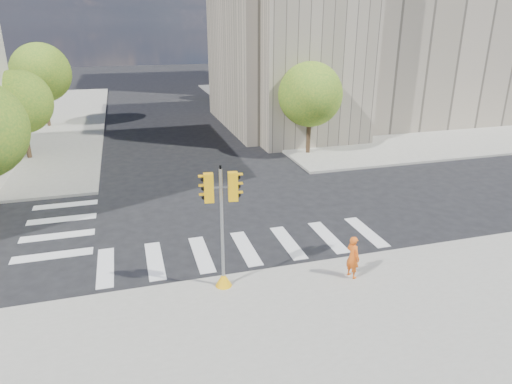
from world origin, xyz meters
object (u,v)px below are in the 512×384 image
lamp_near (296,79)px  photographer (353,257)px  traffic_signal (222,238)px  lamp_far (246,63)px

lamp_near → photographer: size_ratio=5.23×
traffic_signal → photographer: traffic_signal is taller
lamp_near → traffic_signal: (-9.59, -18.67, -2.63)m
photographer → lamp_far: bearing=-26.4°
lamp_near → traffic_signal: 21.15m
lamp_near → traffic_signal: bearing=-117.2°
lamp_near → traffic_signal: size_ratio=1.90×
lamp_near → lamp_far: (0.00, 14.00, 0.00)m
lamp_near → lamp_far: bearing=90.0°
traffic_signal → photographer: bearing=-2.1°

